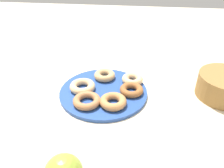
{
  "coord_description": "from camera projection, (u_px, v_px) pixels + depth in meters",
  "views": [
    {
      "loc": [
        0.64,
        0.11,
        0.46
      ],
      "look_at": [
        0.0,
        0.03,
        0.04
      ],
      "focal_mm": 36.57,
      "sensor_mm": 36.0,
      "label": 1
    }
  ],
  "objects": [
    {
      "name": "ground_plane",
      "position": [
        104.0,
        93.0,
        0.8
      ],
      "size": [
        2.4,
        2.4,
        0.0
      ],
      "primitive_type": "plane",
      "color": "beige"
    },
    {
      "name": "donut_plate",
      "position": [
        103.0,
        92.0,
        0.8
      ],
      "size": [
        0.3,
        0.3,
        0.01
      ],
      "primitive_type": "cylinder",
      "color": "#284C9E",
      "rests_on": "ground_plane"
    },
    {
      "name": "donut_0",
      "position": [
        82.0,
        87.0,
        0.79
      ],
      "size": [
        0.12,
        0.12,
        0.02
      ],
      "primitive_type": "torus",
      "rotation": [
        0.0,
        0.0,
        0.87
      ],
      "color": "#EABC84",
      "rests_on": "donut_plate"
    },
    {
      "name": "donut_1",
      "position": [
        105.0,
        75.0,
        0.86
      ],
      "size": [
        0.1,
        0.1,
        0.02
      ],
      "primitive_type": "torus",
      "rotation": [
        0.0,
        0.0,
        2.87
      ],
      "color": "tan",
      "rests_on": "donut_plate"
    },
    {
      "name": "donut_2",
      "position": [
        87.0,
        101.0,
        0.73
      ],
      "size": [
        0.1,
        0.1,
        0.02
      ],
      "primitive_type": "torus",
      "rotation": [
        0.0,
        0.0,
        1.66
      ],
      "color": "#B27547",
      "rests_on": "donut_plate"
    },
    {
      "name": "donut_3",
      "position": [
        113.0,
        101.0,
        0.72
      ],
      "size": [
        0.12,
        0.12,
        0.02
      ],
      "primitive_type": "torus",
      "rotation": [
        0.0,
        0.0,
        5.62
      ],
      "color": "#C6844C",
      "rests_on": "donut_plate"
    },
    {
      "name": "donut_4",
      "position": [
        131.0,
        90.0,
        0.78
      ],
      "size": [
        0.11,
        0.11,
        0.02
      ],
      "primitive_type": "torus",
      "rotation": [
        0.0,
        0.0,
        0.61
      ],
      "color": "#995B2D",
      "rests_on": "donut_plate"
    },
    {
      "name": "donut_5",
      "position": [
        132.0,
        79.0,
        0.83
      ],
      "size": [
        0.09,
        0.09,
        0.02
      ],
      "primitive_type": "torus",
      "rotation": [
        0.0,
        0.0,
        0.19
      ],
      "color": "#EABC84",
      "rests_on": "donut_plate"
    }
  ]
}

